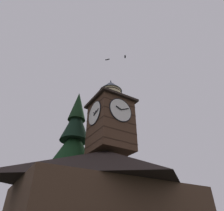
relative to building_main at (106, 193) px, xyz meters
The scene contains 6 objects.
building_main is the anchor object (origin of this frame).
clock_tower 7.58m from the building_main, 144.60° to the right, with size 4.59×4.59×9.22m.
pine_tree_behind 5.70m from the building_main, 70.87° to the right, with size 7.04×7.04×16.51m.
moon 34.14m from the building_main, 110.45° to the right, with size 2.21×2.21×2.21m.
flying_bird_high 17.39m from the building_main, 117.85° to the right, with size 0.52×0.57×0.12m.
flying_bird_low 14.14m from the building_main, 99.01° to the left, with size 0.36×0.44×0.11m.
Camera 1 is at (9.65, 12.75, 1.43)m, focal length 31.40 mm.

